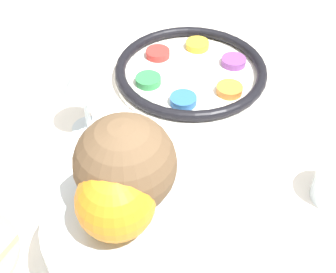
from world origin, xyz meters
TOP-DOWN VIEW (x-y plane):
  - dining_table at (0.00, 0.00)m, footprint 1.18×0.90m
  - seder_plate at (-0.20, 0.07)m, footprint 0.29×0.29m
  - wine_glass at (-0.03, -0.08)m, footprint 0.07×0.07m
  - fruit_stand at (0.22, 0.06)m, footprint 0.21×0.21m
  - orange_fruit at (0.23, 0.05)m, footprint 0.09×0.09m
  - coconut at (0.19, 0.05)m, footprint 0.12×0.12m
  - napkin_roll at (-0.03, -0.23)m, footprint 0.19×0.11m

SIDE VIEW (x-z plane):
  - dining_table at x=0.00m, z-range 0.00..0.76m
  - seder_plate at x=-0.20m, z-range 0.76..0.79m
  - napkin_roll at x=-0.03m, z-range 0.76..0.81m
  - fruit_stand at x=0.22m, z-range 0.79..0.90m
  - wine_glass at x=-0.03m, z-range 0.80..0.94m
  - orange_fruit at x=0.23m, z-range 0.87..0.96m
  - coconut at x=0.19m, z-range 0.87..0.99m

